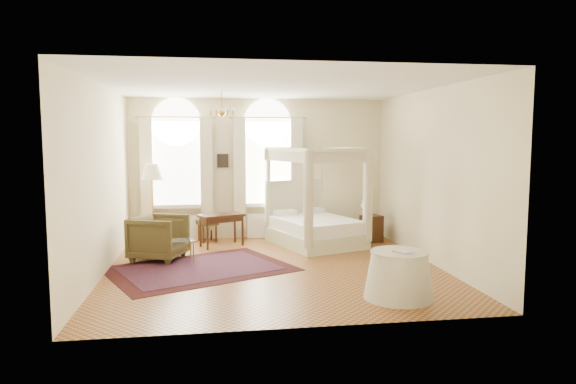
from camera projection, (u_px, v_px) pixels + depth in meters
name	position (u px, v px, depth m)	size (l,w,h in m)	color
ground	(275.00, 268.00, 9.41)	(6.00, 6.00, 0.00)	#9D662D
room_walls	(274.00, 160.00, 9.20)	(6.00, 6.00, 6.00)	#F8E8BC
window_left	(177.00, 177.00, 11.80)	(1.62, 0.27, 3.29)	silver
window_right	(268.00, 176.00, 12.11)	(1.62, 0.27, 3.29)	silver
chandelier	(222.00, 111.00, 10.15)	(0.51, 0.45, 0.50)	#B1873B
wall_pictures	(263.00, 159.00, 12.15)	(2.54, 0.03, 0.39)	black
canopy_bed	(316.00, 223.00, 11.41)	(2.19, 2.41, 2.17)	beige
nightstand	(371.00, 228.00, 11.81)	(0.43, 0.39, 0.61)	#391B0F
nightstand_lamp	(367.00, 204.00, 11.81)	(0.27, 0.27, 0.40)	#B1873B
writing_desk	(221.00, 219.00, 11.28)	(1.07, 0.84, 0.72)	#391B0F
laptop	(222.00, 214.00, 11.20)	(0.33, 0.21, 0.03)	black
stool	(207.00, 224.00, 11.83)	(0.53, 0.53, 0.47)	#4F4521
armchair	(159.00, 238.00, 10.04)	(0.94, 0.96, 0.88)	#44391D
coffee_table	(178.00, 242.00, 9.90)	(0.68, 0.54, 0.42)	white
floor_lamp	(152.00, 176.00, 11.04)	(0.47, 0.47, 1.83)	#B1873B
oriental_rug	(200.00, 269.00, 9.35)	(3.78, 3.35, 0.01)	#3C0E0F
side_table	(399.00, 275.00, 7.62)	(1.04, 1.04, 0.71)	beige
book	(398.00, 252.00, 7.45)	(0.20, 0.26, 0.02)	black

